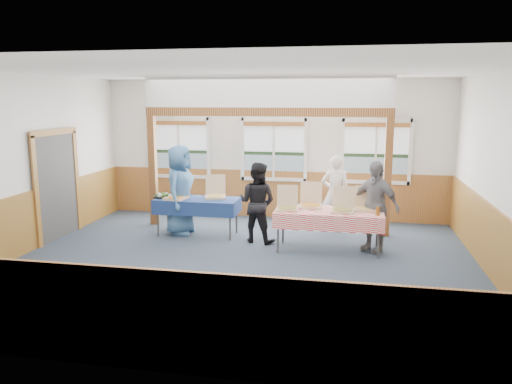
% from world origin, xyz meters
% --- Properties ---
extents(floor, '(8.00, 8.00, 0.00)m').
position_xyz_m(floor, '(0.00, 0.00, 0.00)').
color(floor, '#262E3F').
rests_on(floor, ground).
extents(ceiling, '(8.00, 8.00, 0.00)m').
position_xyz_m(ceiling, '(0.00, 0.00, 3.20)').
color(ceiling, white).
rests_on(ceiling, wall_back).
extents(wall_back, '(8.00, 0.00, 8.00)m').
position_xyz_m(wall_back, '(0.00, 3.50, 1.60)').
color(wall_back, silver).
rests_on(wall_back, floor).
extents(wall_front, '(8.00, 0.00, 8.00)m').
position_xyz_m(wall_front, '(0.00, -3.50, 1.60)').
color(wall_front, silver).
rests_on(wall_front, floor).
extents(wall_left, '(0.00, 8.00, 8.00)m').
position_xyz_m(wall_left, '(-4.00, 0.00, 1.60)').
color(wall_left, silver).
rests_on(wall_left, floor).
extents(wall_right, '(0.00, 8.00, 8.00)m').
position_xyz_m(wall_right, '(4.00, 0.00, 1.60)').
color(wall_right, silver).
rests_on(wall_right, floor).
extents(wainscot_back, '(7.98, 0.05, 1.10)m').
position_xyz_m(wainscot_back, '(0.00, 3.48, 0.55)').
color(wainscot_back, brown).
rests_on(wainscot_back, floor).
extents(wainscot_front, '(7.98, 0.05, 1.10)m').
position_xyz_m(wainscot_front, '(0.00, -3.48, 0.55)').
color(wainscot_front, brown).
rests_on(wainscot_front, floor).
extents(wainscot_left, '(0.05, 6.98, 1.10)m').
position_xyz_m(wainscot_left, '(-3.98, 0.00, 0.55)').
color(wainscot_left, brown).
rests_on(wainscot_left, floor).
extents(wainscot_right, '(0.05, 6.98, 1.10)m').
position_xyz_m(wainscot_right, '(3.98, 0.00, 0.55)').
color(wainscot_right, brown).
rests_on(wainscot_right, floor).
extents(cased_opening, '(0.06, 1.30, 2.10)m').
position_xyz_m(cased_opening, '(-3.96, 0.90, 1.05)').
color(cased_opening, '#383838').
rests_on(cased_opening, wall_left).
extents(window_left, '(1.56, 0.10, 1.46)m').
position_xyz_m(window_left, '(-2.30, 3.46, 1.68)').
color(window_left, white).
rests_on(window_left, wall_back).
extents(window_mid, '(1.56, 0.10, 1.46)m').
position_xyz_m(window_mid, '(0.00, 3.46, 1.68)').
color(window_mid, white).
rests_on(window_mid, wall_back).
extents(window_right, '(1.56, 0.10, 1.46)m').
position_xyz_m(window_right, '(2.30, 3.46, 1.68)').
color(window_right, white).
rests_on(window_right, wall_back).
extents(post_left, '(0.15, 0.15, 2.40)m').
position_xyz_m(post_left, '(-2.50, 2.30, 1.20)').
color(post_left, '#562713').
rests_on(post_left, floor).
extents(post_right, '(0.15, 0.15, 2.40)m').
position_xyz_m(post_right, '(2.50, 2.30, 1.20)').
color(post_right, '#562713').
rests_on(post_right, floor).
extents(cross_beam, '(5.15, 0.18, 0.18)m').
position_xyz_m(cross_beam, '(0.00, 2.30, 2.49)').
color(cross_beam, '#562713').
rests_on(cross_beam, post_left).
extents(table_left, '(1.80, 1.08, 0.76)m').
position_xyz_m(table_left, '(-1.29, 1.62, 0.70)').
color(table_left, '#383838').
rests_on(table_left, floor).
extents(table_right, '(2.04, 1.10, 0.76)m').
position_xyz_m(table_right, '(1.40, 1.04, 0.70)').
color(table_right, '#383838').
rests_on(table_right, floor).
extents(pizza_box_a, '(0.49, 0.56, 0.43)m').
position_xyz_m(pizza_box_a, '(-1.68, 1.51, 0.82)').
color(pizza_box_a, tan).
rests_on(pizza_box_a, table_left).
extents(pizza_box_b, '(0.52, 0.58, 0.45)m').
position_xyz_m(pizza_box_b, '(-0.95, 1.78, 0.82)').
color(pizza_box_b, tan).
rests_on(pizza_box_b, table_left).
extents(pizza_box_c, '(0.44, 0.51, 0.42)m').
position_xyz_m(pizza_box_c, '(0.65, 0.94, 0.82)').
color(pizza_box_c, tan).
rests_on(pizza_box_c, table_right).
extents(pizza_box_d, '(0.43, 0.52, 0.45)m').
position_xyz_m(pizza_box_d, '(1.05, 1.23, 0.82)').
color(pizza_box_d, tan).
rests_on(pizza_box_d, table_right).
extents(pizza_box_e, '(0.42, 0.50, 0.44)m').
position_xyz_m(pizza_box_e, '(1.65, 0.96, 0.82)').
color(pizza_box_e, tan).
rests_on(pizza_box_e, table_right).
extents(pizza_box_f, '(0.38, 0.47, 0.42)m').
position_xyz_m(pizza_box_f, '(2.05, 1.18, 0.82)').
color(pizza_box_f, tan).
rests_on(pizza_box_f, table_right).
extents(veggie_tray, '(0.37, 0.37, 0.09)m').
position_xyz_m(veggie_tray, '(-2.04, 1.62, 0.79)').
color(veggie_tray, black).
rests_on(veggie_tray, table_left).
extents(drink_glass, '(0.07, 0.07, 0.15)m').
position_xyz_m(drink_glass, '(2.25, 0.79, 0.83)').
color(drink_glass, '#8E4F17').
rests_on(drink_glass, table_right).
extents(woman_white, '(0.64, 0.46, 1.62)m').
position_xyz_m(woman_white, '(1.46, 2.45, 0.81)').
color(woman_white, silver).
rests_on(woman_white, floor).
extents(woman_black, '(0.88, 0.76, 1.56)m').
position_xyz_m(woman_black, '(0.01, 1.37, 0.78)').
color(woman_black, black).
rests_on(woman_black, floor).
extents(man_blue, '(0.61, 0.91, 1.84)m').
position_xyz_m(man_blue, '(-1.66, 1.66, 0.92)').
color(man_blue, '#3B6794').
rests_on(man_blue, floor).
extents(person_grey, '(1.04, 0.87, 1.67)m').
position_xyz_m(person_grey, '(2.21, 1.19, 0.83)').
color(person_grey, slate).
rests_on(person_grey, floor).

